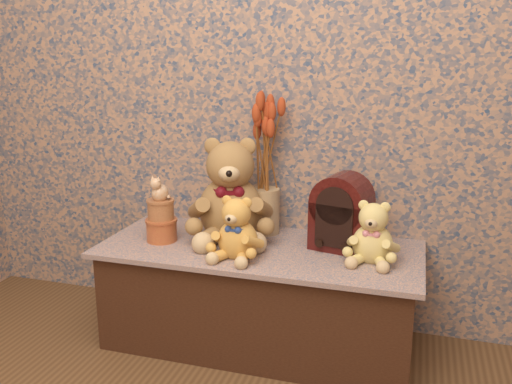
# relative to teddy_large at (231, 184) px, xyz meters

# --- Properties ---
(display_shelf) EXTENTS (1.29, 0.56, 0.43)m
(display_shelf) POSITION_rel_teddy_large_xyz_m (0.15, -0.09, -0.44)
(display_shelf) COLOR #3B547A
(display_shelf) RESTS_ON ground
(teddy_large) EXTENTS (0.47, 0.52, 0.46)m
(teddy_large) POSITION_rel_teddy_large_xyz_m (0.00, 0.00, 0.00)
(teddy_large) COLOR #9A6B3B
(teddy_large) RESTS_ON display_shelf
(teddy_medium) EXTENTS (0.22, 0.26, 0.26)m
(teddy_medium) POSITION_rel_teddy_large_xyz_m (0.10, -0.21, -0.10)
(teddy_medium) COLOR gold
(teddy_medium) RESTS_ON display_shelf
(teddy_small) EXTENTS (0.22, 0.25, 0.25)m
(teddy_small) POSITION_rel_teddy_large_xyz_m (0.60, -0.11, -0.10)
(teddy_small) COLOR #D4B864
(teddy_small) RESTS_ON display_shelf
(cathedral_radio) EXTENTS (0.25, 0.20, 0.30)m
(cathedral_radio) POSITION_rel_teddy_large_xyz_m (0.47, -0.01, -0.08)
(cathedral_radio) COLOR #330A09
(cathedral_radio) RESTS_ON display_shelf
(ceramic_vase) EXTENTS (0.14, 0.14, 0.20)m
(ceramic_vase) POSITION_rel_teddy_large_xyz_m (0.13, 0.09, -0.13)
(ceramic_vase) COLOR tan
(ceramic_vase) RESTS_ON display_shelf
(dried_stalks) EXTENTS (0.24, 0.24, 0.41)m
(dried_stalks) POSITION_rel_teddy_large_xyz_m (0.13, 0.09, 0.17)
(dried_stalks) COLOR #AF3D1C
(dried_stalks) RESTS_ON ceramic_vase
(biscuit_tin_lower) EXTENTS (0.15, 0.15, 0.09)m
(biscuit_tin_lower) POSITION_rel_teddy_large_xyz_m (-0.26, -0.13, -0.18)
(biscuit_tin_lower) COLOR #D2843D
(biscuit_tin_lower) RESTS_ON display_shelf
(biscuit_tin_upper) EXTENTS (0.13, 0.13, 0.08)m
(biscuit_tin_upper) POSITION_rel_teddy_large_xyz_m (-0.26, -0.13, -0.10)
(biscuit_tin_upper) COLOR tan
(biscuit_tin_upper) RESTS_ON biscuit_tin_lower
(cat_figurine) EXTENTS (0.09, 0.10, 0.11)m
(cat_figurine) POSITION_rel_teddy_large_xyz_m (-0.26, -0.13, 0.00)
(cat_figurine) COLOR silver
(cat_figurine) RESTS_ON biscuit_tin_upper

